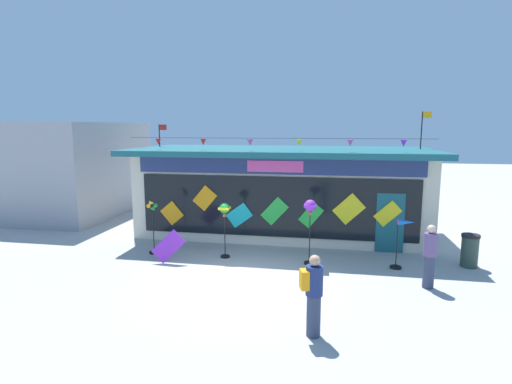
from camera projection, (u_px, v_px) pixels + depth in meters
ground_plane at (244, 278)px, 11.28m from camera, size 80.00×80.00×0.00m
kite_shop_building at (282, 190)px, 16.04m from camera, size 11.10×5.18×4.71m
wind_spinner_far_left at (153, 224)px, 13.32m from camera, size 0.34×0.34×1.77m
wind_spinner_left at (225, 214)px, 12.84m from camera, size 0.34×0.34×1.78m
wind_spinner_center_left at (310, 212)px, 12.18m from camera, size 0.36×0.36×2.00m
wind_spinner_center_right at (403, 236)px, 11.87m from camera, size 0.65×0.33×1.50m
person_near_camera at (313, 294)px, 8.00m from camera, size 0.47×0.37×1.68m
person_mid_plaza at (430, 256)px, 10.46m from camera, size 0.34×0.34×1.68m
trash_bin at (470, 250)px, 12.10m from camera, size 0.52×0.52×1.00m
display_kite_on_ground at (168, 246)px, 12.46m from camera, size 1.05×0.24×1.05m
neighbour_building at (63, 168)px, 19.78m from camera, size 6.02×6.89×4.35m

